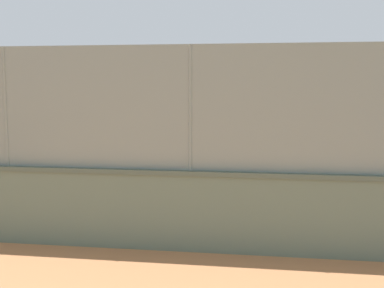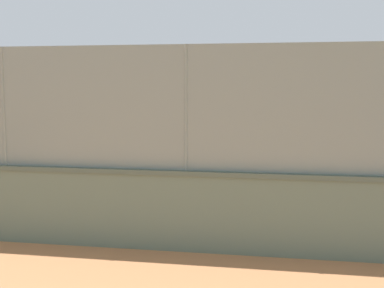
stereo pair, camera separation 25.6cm
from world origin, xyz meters
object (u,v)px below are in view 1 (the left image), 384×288
Objects in this scene: player_baseline_waiting at (51,157)px; player_crossing_court at (228,140)px; player_foreground_swinging at (309,171)px; sports_ball at (372,177)px.

player_baseline_waiting reaches higher than player_crossing_court.
player_foreground_swinging is 11.40× the size of sports_ball.
player_baseline_waiting is 6.80m from player_crossing_court.
player_foreground_swinging is 0.95× the size of player_baseline_waiting.
player_baseline_waiting is 7.71m from sports_ball.
player_baseline_waiting is 1.08× the size of player_crossing_court.
player_foreground_swinging reaches higher than player_crossing_court.
player_baseline_waiting is 11.98× the size of sports_ball.
sports_ball is at bearing 115.89° from player_crossing_court.
player_foreground_swinging reaches higher than sports_ball.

